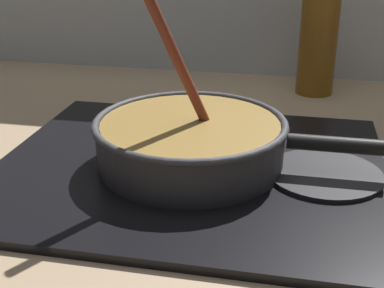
% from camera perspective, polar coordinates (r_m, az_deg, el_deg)
% --- Properties ---
extents(ground, '(2.40, 1.60, 0.04)m').
position_cam_1_polar(ground, '(0.60, -4.97, -14.45)').
color(ground, '#9E8466').
extents(hob_plate, '(0.56, 0.48, 0.01)m').
position_cam_1_polar(hob_plate, '(0.78, 0.00, -2.57)').
color(hob_plate, black).
rests_on(hob_plate, ground).
extents(burner_ring, '(0.18, 0.18, 0.01)m').
position_cam_1_polar(burner_ring, '(0.77, 0.00, -1.91)').
color(burner_ring, '#592D0C').
rests_on(burner_ring, hob_plate).
extents(spare_burner, '(0.16, 0.16, 0.01)m').
position_cam_1_polar(spare_burner, '(0.76, 13.98, -3.12)').
color(spare_burner, '#262628').
rests_on(spare_burner, hob_plate).
extents(cooking_pan, '(0.41, 0.28, 0.29)m').
position_cam_1_polar(cooking_pan, '(0.76, 0.11, 0.37)').
color(cooking_pan, '#38383D').
rests_on(cooking_pan, hob_plate).
extents(oil_bottle, '(0.08, 0.08, 0.25)m').
position_cam_1_polar(oil_bottle, '(1.14, 13.34, 10.61)').
color(oil_bottle, '#8C5919').
rests_on(oil_bottle, ground).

